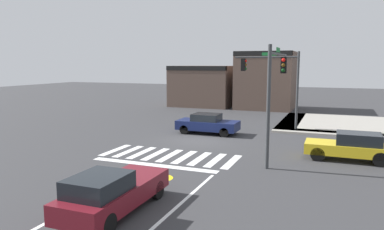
{
  "coord_description": "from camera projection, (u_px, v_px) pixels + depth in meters",
  "views": [
    {
      "loc": [
        8.3,
        -22.13,
        4.97
      ],
      "look_at": [
        -0.58,
        0.25,
        1.59
      ],
      "focal_mm": 34.2,
      "sensor_mm": 36.0,
      "label": 1
    }
  ],
  "objects": [
    {
      "name": "ground_plane",
      "position": [
        199.0,
        140.0,
        24.1
      ],
      "size": [
        120.0,
        120.0,
        0.0
      ],
      "primitive_type": "plane",
      "color": "#353538"
    },
    {
      "name": "curb_corner_northeast",
      "position": [
        337.0,
        125.0,
        29.65
      ],
      "size": [
        10.0,
        10.6,
        0.15
      ],
      "color": "#9E998E",
      "rests_on": "ground_plane"
    },
    {
      "name": "traffic_signal_northeast",
      "position": [
        273.0,
        76.0,
        27.36
      ],
      "size": [
        4.83,
        0.32,
        5.88
      ],
      "rotation": [
        0.0,
        0.0,
        3.14
      ],
      "color": "#383A3D",
      "rests_on": "ground_plane"
    },
    {
      "name": "traffic_signal_southeast",
      "position": [
        276.0,
        81.0,
        18.85
      ],
      "size": [
        0.32,
        5.6,
        5.86
      ],
      "rotation": [
        0.0,
        0.0,
        1.57
      ],
      "color": "#383A3D",
      "rests_on": "ground_plane"
    },
    {
      "name": "car_yellow",
      "position": [
        351.0,
        146.0,
        18.85
      ],
      "size": [
        4.26,
        1.71,
        1.47
      ],
      "rotation": [
        0.0,
        0.0,
        3.14
      ],
      "color": "gold",
      "rests_on": "ground_plane"
    },
    {
      "name": "car_maroon",
      "position": [
        112.0,
        192.0,
        12.11
      ],
      "size": [
        1.75,
        4.68,
        1.52
      ],
      "rotation": [
        0.0,
        0.0,
        1.57
      ],
      "color": "maroon",
      "rests_on": "ground_plane"
    },
    {
      "name": "crosswalk_near",
      "position": [
        170.0,
        156.0,
        19.96
      ],
      "size": [
        7.4,
        2.88,
        0.01
      ],
      "color": "silver",
      "rests_on": "ground_plane"
    },
    {
      "name": "storefront_row",
      "position": [
        237.0,
        83.0,
        41.77
      ],
      "size": [
        13.96,
        5.74,
        6.3
      ],
      "color": "brown",
      "rests_on": "ground_plane"
    },
    {
      "name": "car_navy",
      "position": [
        207.0,
        124.0,
        26.18
      ],
      "size": [
        4.36,
        1.87,
        1.43
      ],
      "color": "#141E4C",
      "rests_on": "ground_plane"
    },
    {
      "name": "bike_detector_marking",
      "position": [
        160.0,
        178.0,
        16.04
      ],
      "size": [
        1.15,
        1.15,
        0.01
      ],
      "color": "yellow",
      "rests_on": "ground_plane"
    },
    {
      "name": "lane_markings",
      "position": [
        107.0,
        209.0,
        12.63
      ],
      "size": [
        6.8,
        20.25,
        0.01
      ],
      "color": "white",
      "rests_on": "ground_plane"
    }
  ]
}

